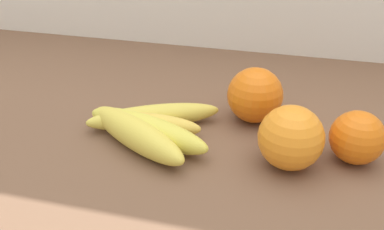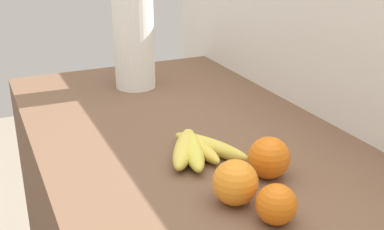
{
  "view_description": "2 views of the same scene",
  "coord_description": "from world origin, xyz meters",
  "px_view_note": "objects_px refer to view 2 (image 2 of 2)",
  "views": [
    {
      "loc": [
        -0.02,
        -0.5,
        1.21
      ],
      "look_at": [
        -0.14,
        -0.02,
        0.93
      ],
      "focal_mm": 39.19,
      "sensor_mm": 36.0,
      "label": 1
    },
    {
      "loc": [
        0.65,
        -0.43,
        1.36
      ],
      "look_at": [
        -0.2,
        -0.04,
        0.99
      ],
      "focal_mm": 45.63,
      "sensor_mm": 36.0,
      "label": 2
    }
  ],
  "objects_px": {
    "banana_bunch": "(195,148)",
    "orange_front": "(276,204)",
    "orange_right": "(235,182)",
    "paper_towel_roll": "(134,41)",
    "orange_back_right": "(269,158)"
  },
  "relations": [
    {
      "from": "banana_bunch",
      "to": "orange_front",
      "type": "xyz_separation_m",
      "value": [
        0.28,
        0.02,
        0.02
      ]
    },
    {
      "from": "orange_right",
      "to": "paper_towel_roll",
      "type": "xyz_separation_m",
      "value": [
        -0.71,
        0.05,
        0.1
      ]
    },
    {
      "from": "orange_right",
      "to": "orange_back_right",
      "type": "height_order",
      "value": "same"
    },
    {
      "from": "banana_bunch",
      "to": "orange_right",
      "type": "distance_m",
      "value": 0.2
    },
    {
      "from": "orange_right",
      "to": "paper_towel_roll",
      "type": "height_order",
      "value": "paper_towel_roll"
    },
    {
      "from": "orange_right",
      "to": "paper_towel_roll",
      "type": "bearing_deg",
      "value": 176.08
    },
    {
      "from": "orange_front",
      "to": "orange_back_right",
      "type": "xyz_separation_m",
      "value": [
        -0.14,
        0.07,
        0.01
      ]
    },
    {
      "from": "orange_right",
      "to": "paper_towel_roll",
      "type": "distance_m",
      "value": 0.71
    },
    {
      "from": "orange_back_right",
      "to": "paper_towel_roll",
      "type": "bearing_deg",
      "value": -174.87
    },
    {
      "from": "orange_front",
      "to": "paper_towel_roll",
      "type": "height_order",
      "value": "paper_towel_roll"
    },
    {
      "from": "orange_right",
      "to": "orange_front",
      "type": "height_order",
      "value": "orange_right"
    },
    {
      "from": "banana_bunch",
      "to": "orange_right",
      "type": "bearing_deg",
      "value": -3.84
    },
    {
      "from": "orange_front",
      "to": "paper_towel_roll",
      "type": "relative_size",
      "value": 0.23
    },
    {
      "from": "banana_bunch",
      "to": "orange_front",
      "type": "relative_size",
      "value": 2.87
    },
    {
      "from": "orange_right",
      "to": "orange_back_right",
      "type": "distance_m",
      "value": 0.12
    }
  ]
}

